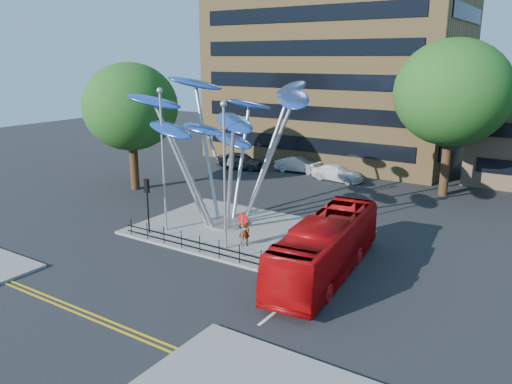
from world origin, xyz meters
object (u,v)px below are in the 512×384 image
Objects in this scene: tree_right at (453,93)px; parked_car_mid at (298,165)px; tree_left at (130,107)px; leaf_sculpture at (226,120)px; no_entry_sign_island at (243,228)px; red_bus at (326,247)px; traffic_light_island at (147,194)px; street_lamp_right at (224,163)px; pedestrian at (244,231)px; street_lamp_left at (163,148)px; parked_car_right at (337,173)px; parked_car_left at (241,160)px.

tree_right is 2.73× the size of parked_car_mid.
tree_left is 16.63m from parked_car_mid.
leaf_sculpture is 7.71m from no_entry_sign_island.
tree_right reaches higher than red_bus.
leaf_sculpture is 6.65m from traffic_light_island.
street_lamp_right is 7.09m from red_bus.
parked_car_mid is (-6.73, 19.09, -0.29)m from pedestrian.
street_lamp_left reaches higher than red_bus.
street_lamp_right reaches higher than parked_car_right.
tree_right is at bearing -85.66° from parked_car_right.
parked_car_right is at bearing 78.62° from traffic_light_island.
tree_left is at bearing 139.71° from parked_car_mid.
tree_right reaches higher than pedestrian.
traffic_light_island is 6.50m from pedestrian.
tree_right is at bearing 56.69° from leaf_sculpture.
no_entry_sign_island is (7.00, 0.02, -0.80)m from traffic_light_island.
tree_left is 18.62m from parked_car_right.
traffic_light_island is at bearing -123.69° from tree_right.
no_entry_sign_island is 22.94m from parked_car_left.
street_lamp_right is at bearing 162.13° from no_entry_sign_island.
street_lamp_left reaches higher than parked_car_right.
tree_right is at bearing 79.84° from red_bus.
leaf_sculpture reaches higher than street_lamp_right.
leaf_sculpture is at bearing -156.22° from parked_car_left.
tree_left reaches higher than street_lamp_right.
parked_car_left reaches higher than parked_car_right.
tree_right is 20.64m from street_lamp_right.
street_lamp_left is at bearing 172.51° from red_bus.
pedestrian is (6.14, 1.41, -1.59)m from traffic_light_island.
traffic_light_island reaches higher than pedestrian.
parked_car_mid is 0.94× the size of parked_car_right.
leaf_sculpture is 1.45× the size of street_lamp_left.
street_lamp_right is 3.64m from no_entry_sign_island.
red_bus is at bearing -21.93° from leaf_sculpture.
street_lamp_right reaches higher than parked_car_mid.
red_bus is 6.08× the size of pedestrian.
parked_car_right is (-2.23, 18.03, -0.34)m from pedestrian.
tree_left is 3.01× the size of traffic_light_island.
traffic_light_island is 11.68m from red_bus.
tree_right is 0.95× the size of leaf_sculpture.
tree_left reaches higher than no_entry_sign_island.
traffic_light_island is 7.05m from no_entry_sign_island.
traffic_light_island is at bearing 174.26° from parked_car_mid.
red_bus reaches higher than no_entry_sign_island.
pedestrian is 20.24m from parked_car_mid.
tree_right is 15.46m from parked_car_mid.
traffic_light_island is at bearing -174.81° from street_lamp_right.
tree_right is 22.49m from street_lamp_left.
no_entry_sign_island is (6.50, -0.98, -3.54)m from street_lamp_left.
street_lamp_right is 4.75× the size of pedestrian.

